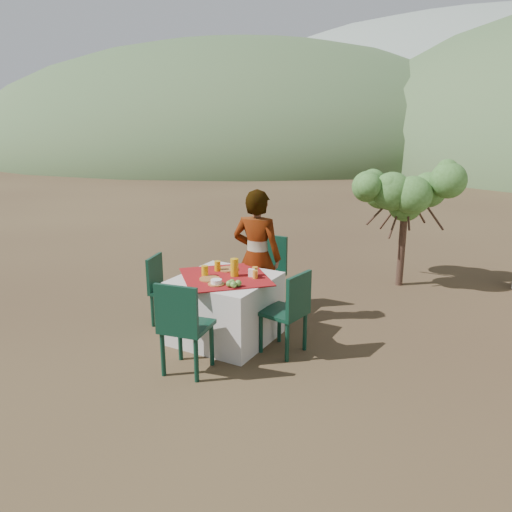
{
  "coord_description": "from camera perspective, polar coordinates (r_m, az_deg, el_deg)",
  "views": [
    {
      "loc": [
        2.41,
        -4.84,
        2.48
      ],
      "look_at": [
        -0.34,
        0.08,
        0.93
      ],
      "focal_mm": 35.0,
      "sensor_mm": 36.0,
      "label": 1
    }
  ],
  "objects": [
    {
      "name": "chair_left",
      "position": [
        6.29,
        -10.55,
        -3.42
      ],
      "size": [
        0.49,
        0.49,
        0.86
      ],
      "rotation": [
        0.0,
        0.0,
        1.84
      ],
      "color": "black",
      "rests_on": "ground"
    },
    {
      "name": "fruit_cluster",
      "position": [
        5.29,
        -2.61,
        -3.16
      ],
      "size": [
        0.15,
        0.14,
        0.07
      ],
      "color": "#5F9335",
      "rests_on": "table"
    },
    {
      "name": "hill_near_left",
      "position": [
        40.45,
        -1.13,
        11.93
      ],
      "size": [
        40.0,
        40.0,
        16.0
      ],
      "primitive_type": "ellipsoid",
      "color": "#36552F",
      "rests_on": "ground"
    },
    {
      "name": "napkin_holder",
      "position": [
        5.61,
        -0.5,
        -1.94
      ],
      "size": [
        0.08,
        0.06,
        0.09
      ],
      "primitive_type": "cube",
      "rotation": [
        0.0,
        0.0,
        0.24
      ],
      "color": "white",
      "rests_on": "table"
    },
    {
      "name": "jar_left",
      "position": [
        5.55,
        -0.09,
        -2.12
      ],
      "size": [
        0.06,
        0.06,
        0.09
      ],
      "primitive_type": "cylinder",
      "color": "orange",
      "rests_on": "table"
    },
    {
      "name": "glass_near",
      "position": [
        5.66,
        -5.87,
        -1.71
      ],
      "size": [
        0.08,
        0.08,
        0.12
      ],
      "primitive_type": "cylinder",
      "color": "#D0960D",
      "rests_on": "table"
    },
    {
      "name": "chair_far",
      "position": [
        6.6,
        1.25,
        -1.56
      ],
      "size": [
        0.47,
        0.47,
        1.0
      ],
      "rotation": [
        0.0,
        0.0,
        0.01
      ],
      "color": "black",
      "rests_on": "ground"
    },
    {
      "name": "chair_near",
      "position": [
        4.98,
        -8.37,
        -7.69
      ],
      "size": [
        0.52,
        0.52,
        0.98
      ],
      "rotation": [
        0.0,
        0.0,
        3.32
      ],
      "color": "black",
      "rests_on": "ground"
    },
    {
      "name": "white_bowl",
      "position": [
        5.37,
        -4.57,
        -2.91
      ],
      "size": [
        0.12,
        0.12,
        0.04
      ],
      "primitive_type": "cylinder",
      "color": "white",
      "rests_on": "bowl_plate"
    },
    {
      "name": "bowl_plate",
      "position": [
        5.38,
        -4.56,
        -3.2
      ],
      "size": [
        0.18,
        0.18,
        0.01
      ],
      "primitive_type": "cylinder",
      "color": "brown",
      "rests_on": "table"
    },
    {
      "name": "ground",
      "position": [
        5.95,
        2.52,
        -9.24
      ],
      "size": [
        160.0,
        160.0,
        0.0
      ],
      "primitive_type": "plane",
      "color": "#362318",
      "rests_on": "ground"
    },
    {
      "name": "juice_pitcher",
      "position": [
        5.63,
        -2.48,
        -1.31
      ],
      "size": [
        0.09,
        0.09,
        0.2
      ],
      "primitive_type": "cylinder",
      "color": "#D0960D",
      "rests_on": "table"
    },
    {
      "name": "glass_far",
      "position": [
        5.84,
        -4.42,
        -1.14
      ],
      "size": [
        0.07,
        0.07,
        0.12
      ],
      "primitive_type": "cylinder",
      "color": "#D0960D",
      "rests_on": "table"
    },
    {
      "name": "shrub_tree",
      "position": [
        7.77,
        17.18,
        6.2
      ],
      "size": [
        1.43,
        1.4,
        1.68
      ],
      "color": "#492F24",
      "rests_on": "ground"
    },
    {
      "name": "plate_far",
      "position": [
        5.89,
        -3.17,
        -1.51
      ],
      "size": [
        0.24,
        0.24,
        0.01
      ],
      "primitive_type": "cylinder",
      "color": "brown",
      "rests_on": "table"
    },
    {
      "name": "hill_far_center",
      "position": [
        57.25,
        23.31,
        11.75
      ],
      "size": [
        60.0,
        60.0,
        24.0
      ],
      "primitive_type": "ellipsoid",
      "color": "slate",
      "rests_on": "ground"
    },
    {
      "name": "plate_near",
      "position": [
        5.55,
        -5.31,
        -2.62
      ],
      "size": [
        0.23,
        0.23,
        0.01
      ],
      "primitive_type": "cylinder",
      "color": "brown",
      "rests_on": "table"
    },
    {
      "name": "person",
      "position": [
        6.11,
        0.11,
        -0.16
      ],
      "size": [
        0.67,
        0.49,
        1.68
      ],
      "primitive_type": "imported",
      "rotation": [
        0.0,
        0.0,
        3.29
      ],
      "color": "#8C6651",
      "rests_on": "ground"
    },
    {
      "name": "table",
      "position": [
        5.78,
        -3.48,
        -5.94
      ],
      "size": [
        1.3,
        1.3,
        0.76
      ],
      "color": "beige",
      "rests_on": "ground"
    },
    {
      "name": "jar_right",
      "position": [
        5.65,
        -0.12,
        -1.75
      ],
      "size": [
        0.06,
        0.06,
        0.1
      ],
      "primitive_type": "cylinder",
      "color": "orange",
      "rests_on": "table"
    },
    {
      "name": "chair_right",
      "position": [
        5.38,
        3.85,
        -6.07
      ],
      "size": [
        0.49,
        0.49,
        0.93
      ],
      "rotation": [
        0.0,
        0.0,
        4.56
      ],
      "color": "black",
      "rests_on": "ground"
    }
  ]
}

